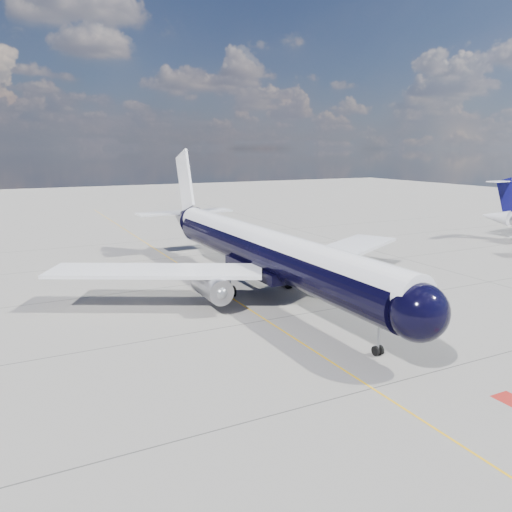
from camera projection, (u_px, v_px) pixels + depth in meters
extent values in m
plane|color=gray|center=(193.00, 273.00, 63.45)|extent=(320.00, 320.00, 0.00)
cube|color=#EFAD0C|center=(207.00, 282.00, 59.09)|extent=(0.16, 160.00, 0.01)
cube|color=maroon|center=(509.00, 399.00, 31.53)|extent=(1.60, 1.60, 0.01)
cylinder|color=black|center=(266.00, 253.00, 52.96)|extent=(4.52, 41.70, 4.17)
sphere|color=black|center=(419.00, 312.00, 33.90)|extent=(4.20, 4.20, 4.17)
cone|color=black|center=(185.00, 218.00, 75.22)|extent=(4.23, 7.71, 4.17)
cylinder|color=white|center=(266.00, 244.00, 52.74)|extent=(3.62, 43.89, 3.25)
cube|color=black|center=(422.00, 305.00, 33.59)|extent=(2.64, 1.34, 0.60)
cube|color=white|center=(156.00, 271.00, 49.45)|extent=(21.20, 14.59, 0.35)
cube|color=white|center=(344.00, 250.00, 59.75)|extent=(21.12, 14.86, 0.35)
cube|color=black|center=(266.00, 267.00, 53.29)|extent=(4.70, 11.00, 1.10)
cylinder|color=#B1B1B8|center=(212.00, 287.00, 48.34)|extent=(2.50, 5.06, 2.46)
cylinder|color=#B1B1B8|center=(332.00, 271.00, 54.72)|extent=(2.50, 5.06, 2.46)
sphere|color=gray|center=(221.00, 293.00, 46.34)|extent=(1.22, 1.22, 1.21)
sphere|color=gray|center=(345.00, 276.00, 52.72)|extent=(1.22, 1.22, 1.21)
cube|color=white|center=(211.00, 278.00, 48.36)|extent=(0.27, 3.51, 1.21)
cube|color=white|center=(331.00, 263.00, 54.74)|extent=(0.27, 3.51, 1.21)
cube|color=white|center=(185.00, 181.00, 73.56)|extent=(0.41, 6.96, 9.35)
cube|color=white|center=(185.00, 212.00, 75.03)|extent=(14.28, 3.63, 0.24)
cylinder|color=gray|center=(378.00, 338.00, 37.92)|extent=(0.20, 0.20, 2.30)
cylinder|color=black|center=(375.00, 351.00, 38.03)|extent=(0.20, 0.77, 0.77)
cylinder|color=black|center=(380.00, 350.00, 38.23)|extent=(0.20, 0.77, 0.77)
cylinder|color=gray|center=(230.00, 282.00, 53.48)|extent=(0.29, 0.29, 2.08)
cylinder|color=gray|center=(286.00, 275.00, 56.62)|extent=(0.29, 0.29, 2.08)
cylinder|color=black|center=(232.00, 291.00, 53.14)|extent=(0.50, 1.21, 1.21)
cylinder|color=black|center=(227.00, 289.00, 54.19)|extent=(0.50, 1.21, 1.21)
cylinder|color=black|center=(289.00, 283.00, 56.28)|extent=(0.50, 1.21, 1.21)
cylinder|color=black|center=(283.00, 281.00, 57.33)|extent=(0.50, 1.21, 1.21)
cone|color=white|center=(496.00, 217.00, 88.61)|extent=(3.41, 5.48, 2.80)
cube|color=#0A0A46|center=(507.00, 196.00, 86.53)|extent=(0.78, 4.35, 6.35)
cube|color=white|center=(505.00, 181.00, 86.51)|extent=(8.48, 3.07, 0.17)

